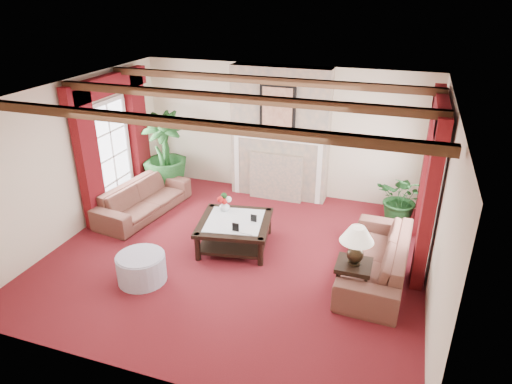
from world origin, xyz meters
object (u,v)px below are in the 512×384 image
(sofa_left, at_px, (143,194))
(side_table, at_px, (352,280))
(ottoman, at_px, (141,268))
(sofa_right, at_px, (377,251))
(coffee_table, at_px, (235,233))
(potted_palm, at_px, (166,169))

(sofa_left, height_order, side_table, sofa_left)
(side_table, height_order, ottoman, side_table)
(side_table, bearing_deg, sofa_right, 67.48)
(sofa_left, bearing_deg, ottoman, -141.66)
(sofa_right, height_order, coffee_table, sofa_right)
(sofa_left, xyz_separation_m, potted_palm, (-0.13, 1.15, 0.07))
(sofa_left, xyz_separation_m, sofa_right, (4.51, -0.71, 0.03))
(sofa_right, xyz_separation_m, ottoman, (-3.35, -1.26, -0.23))
(potted_palm, height_order, coffee_table, potted_palm)
(sofa_right, xyz_separation_m, coffee_table, (-2.37, 0.13, -0.20))
(ottoman, bearing_deg, potted_palm, 112.39)
(potted_palm, relative_size, side_table, 3.18)
(sofa_right, distance_m, side_table, 0.73)
(sofa_right, relative_size, side_table, 3.98)
(sofa_left, xyz_separation_m, coffee_table, (2.14, -0.58, -0.17))
(sofa_left, distance_m, coffee_table, 2.22)
(sofa_left, height_order, potted_palm, potted_palm)
(potted_palm, bearing_deg, sofa_left, -83.76)
(side_table, bearing_deg, coffee_table, 159.49)
(sofa_left, relative_size, potted_palm, 1.18)
(side_table, xyz_separation_m, ottoman, (-3.08, -0.60, -0.07))
(coffee_table, bearing_deg, side_table, -30.67)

